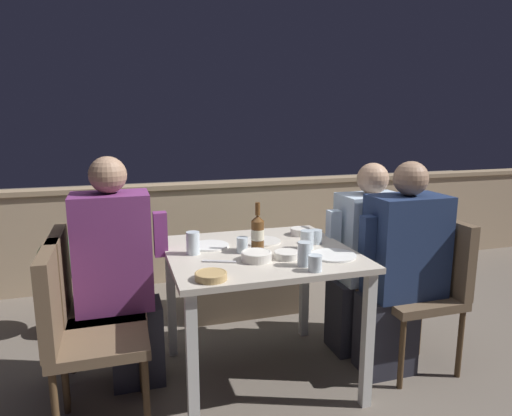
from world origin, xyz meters
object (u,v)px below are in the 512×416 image
Objects in this scene: chair_left_far at (82,296)px; person_navy_jumper at (400,269)px; potted_plant at (64,275)px; chair_right_near at (429,278)px; person_purple_stripe at (120,274)px; beer_bottle at (258,233)px; chair_left_near at (76,322)px; person_blue_shirt at (364,258)px; chair_right_far at (392,265)px.

person_navy_jumper is (1.71, -0.31, 0.08)m from chair_left_far.
person_navy_jumper is 1.78× the size of potted_plant.
chair_right_near is at bearing 0.00° from person_navy_jumper.
person_navy_jumper is at bearing -11.43° from person_purple_stripe.
chair_left_far is 1.94m from chair_right_near.
beer_bottle is 1.46m from potted_plant.
person_navy_jumper reaches higher than beer_bottle.
potted_plant is at bearing 151.35° from person_navy_jumper.
beer_bottle is (0.92, 0.14, 0.32)m from chair_left_near.
chair_left_far is at bearing 179.11° from person_blue_shirt.
chair_right_far is at bearing -0.00° from person_blue_shirt.
person_purple_stripe is 1.03× the size of person_navy_jumper.
person_navy_jumper is 4.64× the size of beer_bottle.
person_blue_shirt is (-0.06, 0.28, -0.01)m from person_navy_jumper.
beer_bottle is (0.91, -0.17, 0.32)m from chair_left_far.
person_blue_shirt is at bearing -1.02° from person_purple_stripe.
person_blue_shirt is (1.65, -0.03, 0.06)m from chair_left_far.
person_navy_jumper is (-0.20, -0.00, 0.08)m from chair_right_near.
chair_right_far is at bearing -0.89° from person_purple_stripe.
chair_left_near is 3.36× the size of beer_bottle.
potted_plant is at bearing 157.65° from person_blue_shirt.
chair_right_near is 0.74× the size of person_blue_shirt.
person_blue_shirt is at bearing -0.89° from chair_left_far.
chair_right_near is 0.72× the size of person_navy_jumper.
beer_bottle is (-0.73, -0.15, 0.25)m from person_blue_shirt.
person_purple_stripe is at bearing 166.27° from beer_bottle.
chair_left_far and chair_right_far have the same top height.
person_navy_jumper is at bearing -9.36° from beer_bottle.
beer_bottle is at bearing 8.60° from chair_left_near.
chair_right_near is 1.06m from beer_bottle.
person_blue_shirt is (-0.27, 0.28, 0.06)m from chair_right_near.
person_purple_stripe is at bearing 169.88° from chair_right_near.
person_navy_jumper reaches higher than chair_left_far.
potted_plant is at bearing 116.82° from person_purple_stripe.
potted_plant is (-0.16, 0.72, -0.11)m from chair_left_far.
beer_bottle is (-1.00, 0.13, 0.32)m from chair_right_near.
chair_left_near is at bearing -171.20° from chair_right_far.
person_purple_stripe is 0.83m from potted_plant.
beer_bottle is (-0.94, -0.15, 0.32)m from chair_right_far.
chair_right_near is (1.91, -0.31, 0.00)m from chair_left_far.
chair_left_far is 0.72× the size of person_navy_jumper.
chair_left_near is 1.29× the size of potted_plant.
chair_left_far is 1.00× the size of chair_right_far.
chair_left_near is 0.98m from beer_bottle.
chair_left_near is 1.68m from person_blue_shirt.
chair_left_near is 1.72m from person_navy_jumper.
person_navy_jumper reaches higher than person_blue_shirt.
chair_right_far is at bearing 63.88° from person_navy_jumper.
chair_left_far is 1.29× the size of potted_plant.
chair_right_far is 3.36× the size of beer_bottle.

